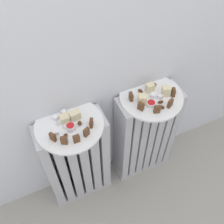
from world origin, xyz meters
The scene contains 34 objects.
ground_plane centered at (0.00, 0.00, 0.00)m, with size 6.00×6.00×0.00m, color gray.
radiator_left centered at (-0.21, 0.28, 0.32)m, with size 0.35×0.14×0.65m.
radiator_right centered at (0.21, 0.28, 0.32)m, with size 0.35×0.14×0.65m.
plate_left centered at (-0.21, 0.28, 0.66)m, with size 0.31×0.31×0.01m, color white.
plate_right centered at (0.21, 0.28, 0.66)m, with size 0.31×0.31×0.01m, color white.
dark_cake_slice_left_0 centered at (-0.29, 0.23, 0.68)m, with size 0.03×0.01×0.04m, color #56351E.
dark_cake_slice_left_1 centered at (-0.26, 0.19, 0.68)m, with size 0.03×0.01×0.04m, color #56351E.
dark_cake_slice_left_2 centered at (-0.21, 0.18, 0.68)m, with size 0.03×0.01×0.04m, color #56351E.
dark_cake_slice_left_3 centered at (-0.16, 0.19, 0.68)m, with size 0.03×0.01×0.04m, color #56351E.
dark_cake_slice_left_4 centered at (-0.12, 0.23, 0.68)m, with size 0.03×0.01×0.04m, color #56351E.
marble_cake_slice_left_0 centered at (-0.22, 0.30, 0.68)m, with size 0.04×0.03×0.04m, color beige.
marble_cake_slice_left_1 centered at (-0.17, 0.30, 0.68)m, with size 0.05×0.03×0.04m, color beige.
turkish_delight_left_0 centered at (-0.21, 0.34, 0.67)m, with size 0.02×0.02×0.02m, color white.
turkish_delight_left_1 centered at (-0.27, 0.25, 0.67)m, with size 0.02×0.02×0.02m, color white.
turkish_delight_left_2 centered at (-0.25, 0.33, 0.67)m, with size 0.02×0.02×0.02m, color white.
medjool_date_left_0 centered at (-0.24, 0.22, 0.67)m, with size 0.03×0.02×0.02m, color #4C2814.
medjool_date_left_1 centered at (-0.17, 0.26, 0.67)m, with size 0.02×0.02×0.02m, color #4C2814.
jam_bowl_left centered at (-0.21, 0.25, 0.68)m, with size 0.04×0.04×0.03m.
dark_cake_slice_right_0 centered at (0.11, 0.30, 0.68)m, with size 0.03×0.01×0.04m, color #56351E.
dark_cake_slice_right_1 centered at (0.12, 0.23, 0.68)m, with size 0.03×0.01×0.04m, color #56351E.
dark_cake_slice_right_2 centered at (0.18, 0.18, 0.68)m, with size 0.03×0.01×0.04m, color #56351E.
dark_cake_slice_right_3 centered at (0.25, 0.19, 0.68)m, with size 0.03×0.01×0.04m, color #56351E.
dark_cake_slice_right_4 centered at (0.30, 0.24, 0.68)m, with size 0.03×0.01×0.04m, color #56351E.
marble_cake_slice_right_0 centered at (0.22, 0.31, 0.69)m, with size 0.04×0.03×0.05m, color beige.
marble_cake_slice_right_1 centered at (0.14, 0.26, 0.69)m, with size 0.04×0.04×0.05m, color beige.
marble_cake_slice_right_2 centered at (0.27, 0.26, 0.69)m, with size 0.04×0.03×0.05m, color beige.
turkish_delight_right_0 centered at (0.21, 0.27, 0.67)m, with size 0.02×0.02×0.02m, color white.
turkish_delight_right_1 centered at (0.24, 0.25, 0.67)m, with size 0.02×0.02×0.02m, color white.
medjool_date_right_0 centered at (0.22, 0.22, 0.67)m, with size 0.03×0.01×0.02m, color #4C2814.
medjool_date_right_1 centered at (0.25, 0.33, 0.67)m, with size 0.02×0.02×0.02m, color #4C2814.
medjool_date_right_2 centered at (0.21, 0.19, 0.67)m, with size 0.03×0.02×0.02m, color #4C2814.
medjool_date_right_3 centered at (0.17, 0.32, 0.67)m, with size 0.03×0.02×0.02m, color #4C2814.
jam_bowl_right centered at (0.18, 0.23, 0.67)m, with size 0.04×0.04×0.02m.
fork centered at (-0.24, 0.28, 0.66)m, with size 0.06×0.09×0.00m.
Camera 1 is at (-0.32, -0.43, 1.61)m, focal length 42.56 mm.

